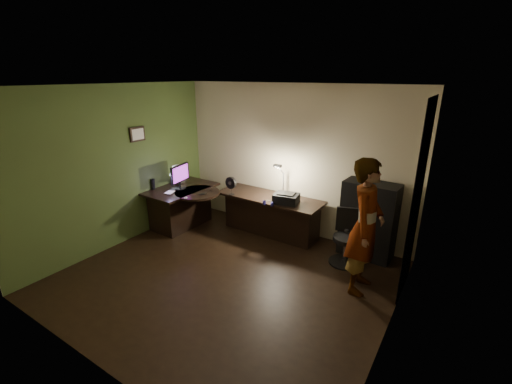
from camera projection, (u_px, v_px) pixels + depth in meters
The scene contains 27 objects.
floor at pixel (226, 278), 5.04m from camera, with size 4.50×4.00×0.01m, color black.
ceiling at pixel (220, 86), 4.16m from camera, with size 4.50×4.00×0.01m, color silver.
wall_back at pixel (291, 161), 6.19m from camera, with size 4.50×0.01×2.70m, color tan.
wall_front at pixel (82, 253), 3.01m from camera, with size 4.50×0.01×2.70m, color tan.
wall_left at pixel (117, 167), 5.75m from camera, with size 0.01×4.00×2.70m, color tan.
wall_right at pixel (400, 230), 3.45m from camera, with size 0.01×4.00×2.70m, color tan.
green_wall_overlay at pixel (118, 167), 5.75m from camera, with size 0.00×4.00×2.70m, color #405524.
arched_doorway at pixel (417, 201), 4.38m from camera, with size 0.01×0.90×2.60m, color black.
french_door at pixel (381, 282), 3.12m from camera, with size 0.02×0.92×2.10m, color white.
framed_picture at pixel (137, 134), 5.93m from camera, with size 0.04×0.30×0.25m, color black.
desk_left at pixel (182, 207), 6.65m from camera, with size 0.83×1.35×0.78m, color black.
desk_right at pixel (269, 215), 6.30m from camera, with size 1.97×0.69×0.74m, color black.
cabinet at pixel (368, 220), 5.47m from camera, with size 0.83×0.42×1.25m, color black.
laptop_stand at pixel (178, 180), 6.82m from camera, with size 0.24×0.20×0.10m, color silver.
laptop at pixel (179, 172), 6.75m from camera, with size 0.32×0.30×0.22m, color silver.
monitor at pixel (180, 180), 6.39m from camera, with size 0.10×0.51×0.34m, color black.
mouse at pixel (186, 198), 5.92m from camera, with size 0.05×0.08×0.03m, color silver.
phone at pixel (203, 194), 6.16m from camera, with size 0.07×0.13×0.01m, color black.
pen at pixel (211, 188), 6.44m from camera, with size 0.01×0.14×0.01m, color black.
speaker at pixel (153, 184), 6.40m from camera, with size 0.07×0.07×0.19m, color black.
notepad at pixel (170, 192), 6.23m from camera, with size 0.13×0.19×0.01m, color silver.
desk_fan at pixel (231, 186), 6.24m from camera, with size 0.22×0.12×0.34m, color black.
headphones at pixel (268, 203), 5.78m from camera, with size 0.19×0.08×0.09m, color #2B2A98.
printer at pixel (286, 198), 5.86m from camera, with size 0.41×0.32×0.18m, color black.
desk_lamp at pixel (284, 178), 6.17m from camera, with size 0.16×0.30×0.66m, color black.
office_chair at pixel (346, 238), 5.28m from camera, with size 0.49×0.49×0.87m, color black.
person at pixel (365, 227), 4.50m from camera, with size 0.67×0.44×1.86m, color #D8A88C.
Camera 1 is at (2.73, -3.42, 2.85)m, focal length 24.00 mm.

